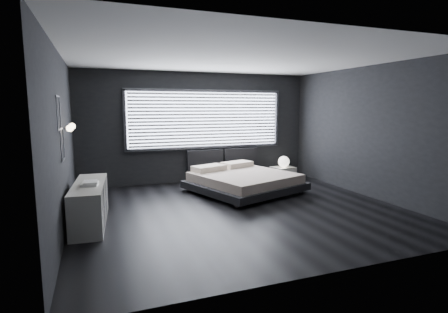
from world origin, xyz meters
name	(u,v)px	position (x,y,z in m)	size (l,w,h in m)	color
room	(240,136)	(0.00, 0.00, 1.40)	(6.04, 6.00, 2.80)	black
window	(207,119)	(0.20, 2.70, 1.61)	(4.14, 0.09, 1.52)	white
headboard	(223,159)	(0.64, 2.64, 0.57)	(1.96, 0.16, 0.52)	black
sconce_near	(70,128)	(-2.88, 0.05, 1.60)	(0.18, 0.11, 0.11)	silver
sconce_far	(72,126)	(-2.88, 0.65, 1.60)	(0.18, 0.11, 0.11)	silver
wall_art_upper	(59,113)	(-2.98, -0.55, 1.85)	(0.01, 0.48, 0.48)	#47474C
wall_art_lower	(62,145)	(-2.98, -0.30, 1.38)	(0.01, 0.48, 0.48)	#47474C
bed	(243,180)	(0.62, 1.25, 0.26)	(2.72, 2.66, 0.56)	black
nightstand	(283,173)	(2.20, 2.20, 0.16)	(0.56, 0.46, 0.32)	white
orb_lamp	(284,162)	(2.19, 2.17, 0.47)	(0.30, 0.30, 0.30)	white
dresser	(90,204)	(-2.65, 0.09, 0.34)	(0.62, 1.75, 0.69)	white
book_stack	(90,183)	(-2.63, -0.05, 0.72)	(0.28, 0.35, 0.07)	silver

